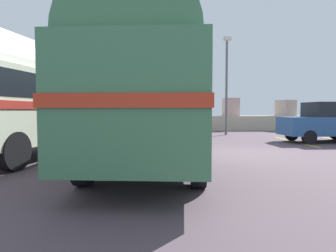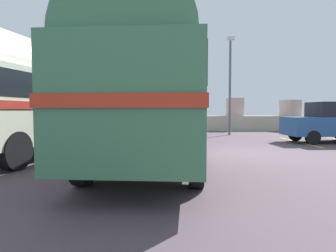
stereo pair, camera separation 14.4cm
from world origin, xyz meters
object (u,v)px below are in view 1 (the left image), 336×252
object	(u,v)px
second_coach	(39,94)
vintage_coach	(154,91)
lamp_post	(227,81)
parked_car_nearest	(328,122)

from	to	relation	value
second_coach	vintage_coach	bearing A→B (deg)	-11.30
lamp_post	vintage_coach	bearing A→B (deg)	-114.31
vintage_coach	lamp_post	distance (m)	9.97
second_coach	parked_car_nearest	bearing A→B (deg)	27.28
parked_car_nearest	vintage_coach	bearing A→B (deg)	119.48
vintage_coach	lamp_post	xyz separation A→B (m)	(4.07, 9.02, 1.20)
vintage_coach	lamp_post	bearing A→B (deg)	69.84
second_coach	lamp_post	size ratio (longest dim) A/B	1.56
lamp_post	second_coach	bearing A→B (deg)	-137.46
second_coach	lamp_post	bearing A→B (deg)	54.16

